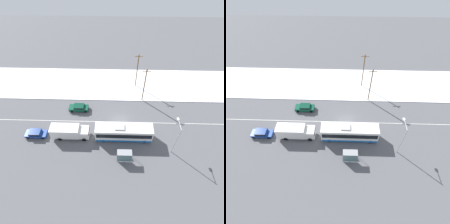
# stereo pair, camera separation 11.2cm
# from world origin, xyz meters

# --- Properties ---
(ground_plane) EXTENTS (120.00, 120.00, 0.00)m
(ground_plane) POSITION_xyz_m (0.00, 0.00, 0.00)
(ground_plane) COLOR #56565B
(snow_lot) EXTENTS (80.00, 12.76, 0.12)m
(snow_lot) POSITION_xyz_m (0.00, 12.95, 0.06)
(snow_lot) COLOR white
(snow_lot) RESTS_ON ground_plane
(lane_marking_center) EXTENTS (60.00, 0.12, 0.00)m
(lane_marking_center) POSITION_xyz_m (0.00, 0.00, 0.00)
(lane_marking_center) COLOR silver
(lane_marking_center) RESTS_ON ground_plane
(city_bus) EXTENTS (11.03, 2.57, 3.55)m
(city_bus) POSITION_xyz_m (0.66, -3.92, 1.73)
(city_bus) COLOR white
(city_bus) RESTS_ON ground_plane
(box_truck) EXTENTS (7.46, 2.30, 2.87)m
(box_truck) POSITION_xyz_m (-10.05, -3.88, 1.60)
(box_truck) COLOR silver
(box_truck) RESTS_ON ground_plane
(sedan_car) EXTENTS (4.32, 1.80, 1.43)m
(sedan_car) POSITION_xyz_m (-9.38, 3.35, 0.79)
(sedan_car) COLOR #0F4733
(sedan_car) RESTS_ON ground_plane
(parked_car_near_truck) EXTENTS (4.25, 1.80, 1.39)m
(parked_car_near_truck) POSITION_xyz_m (-16.96, -3.93, 0.76)
(parked_car_near_truck) COLOR navy
(parked_car_near_truck) RESTS_ON ground_plane
(pedestrian_at_stop) EXTENTS (0.62, 0.28, 1.72)m
(pedestrian_at_stop) POSITION_xyz_m (0.88, -7.66, 1.05)
(pedestrian_at_stop) COLOR #23232D
(pedestrian_at_stop) RESTS_ON ground_plane
(bus_shelter) EXTENTS (2.62, 1.20, 2.40)m
(bus_shelter) POSITION_xyz_m (0.72, -8.87, 1.67)
(bus_shelter) COLOR gray
(bus_shelter) RESTS_ON ground_plane
(streetlamp) EXTENTS (0.36, 2.75, 7.09)m
(streetlamp) POSITION_xyz_m (9.65, -6.31, 4.53)
(streetlamp) COLOR #9EA3A8
(streetlamp) RESTS_ON ground_plane
(utility_pole_roadside) EXTENTS (1.80, 0.24, 8.88)m
(utility_pole_roadside) POSITION_xyz_m (5.33, 7.00, 4.63)
(utility_pole_roadside) COLOR brown
(utility_pole_roadside) RESTS_ON ground_plane
(utility_pole_snowlot) EXTENTS (1.80, 0.24, 9.08)m
(utility_pole_snowlot) POSITION_xyz_m (4.04, 12.34, 4.73)
(utility_pole_snowlot) COLOR brown
(utility_pole_snowlot) RESTS_ON ground_plane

